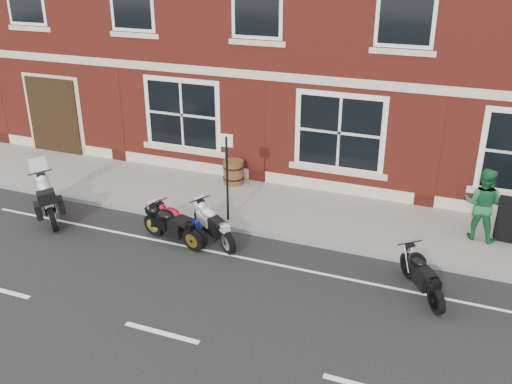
% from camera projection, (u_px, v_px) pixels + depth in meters
% --- Properties ---
extents(ground, '(80.00, 80.00, 0.00)m').
position_uv_depth(ground, '(226.00, 259.00, 13.47)').
color(ground, black).
rests_on(ground, ground).
extents(sidewalk, '(30.00, 3.00, 0.12)m').
position_uv_depth(sidewalk, '(270.00, 207.00, 16.00)').
color(sidewalk, slate).
rests_on(sidewalk, ground).
extents(kerb, '(30.00, 0.16, 0.12)m').
position_uv_depth(kerb, '(249.00, 231.00, 14.66)').
color(kerb, slate).
rests_on(kerb, ground).
extents(moto_touring_silver, '(1.73, 1.70, 1.50)m').
position_uv_depth(moto_touring_silver, '(49.00, 196.00, 15.32)').
color(moto_touring_silver, black).
rests_on(moto_touring_silver, ground).
extents(moto_sport_red, '(1.85, 0.66, 0.85)m').
position_uv_depth(moto_sport_red, '(178.00, 222.00, 14.19)').
color(moto_sport_red, black).
rests_on(moto_sport_red, ground).
extents(moto_sport_black, '(1.91, 0.62, 0.87)m').
position_uv_depth(moto_sport_black, '(172.00, 224.00, 14.06)').
color(moto_sport_black, black).
rests_on(moto_sport_black, ground).
extents(moto_sport_silver, '(1.66, 1.28, 0.89)m').
position_uv_depth(moto_sport_silver, '(214.00, 222.00, 14.11)').
color(moto_sport_silver, black).
rests_on(moto_sport_silver, ground).
extents(moto_naked_black, '(1.13, 1.71, 0.87)m').
position_uv_depth(moto_naked_black, '(423.00, 273.00, 11.97)').
color(moto_naked_black, black).
rests_on(moto_naked_black, ground).
extents(pedestrian_right, '(1.02, 0.86, 1.84)m').
position_uv_depth(pedestrian_right, '(483.00, 204.00, 13.84)').
color(pedestrian_right, '#19592D').
rests_on(pedestrian_right, sidewalk).
extents(a_board_sign, '(0.68, 0.48, 1.09)m').
position_uv_depth(a_board_sign, '(511.00, 222.00, 13.81)').
color(a_board_sign, black).
rests_on(a_board_sign, sidewalk).
extents(barrel_planter, '(0.65, 0.65, 0.72)m').
position_uv_depth(barrel_planter, '(234.00, 172.00, 17.31)').
color(barrel_planter, '#432512').
rests_on(barrel_planter, sidewalk).
extents(parking_sign, '(0.34, 0.06, 2.37)m').
position_uv_depth(parking_sign, '(227.00, 171.00, 14.59)').
color(parking_sign, black).
rests_on(parking_sign, sidewalk).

